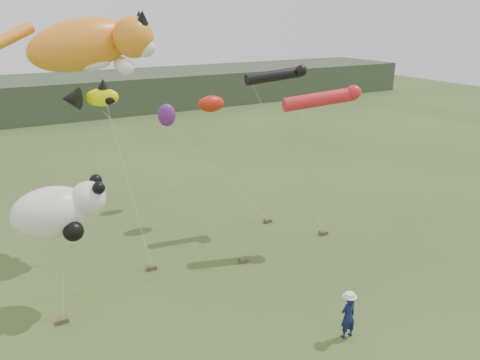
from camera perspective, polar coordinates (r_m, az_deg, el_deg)
name	(u,v)px	position (r m, az deg, el deg)	size (l,w,h in m)	color
ground	(313,315)	(18.44, 8.90, -15.95)	(120.00, 120.00, 0.00)	#385123
headland	(46,98)	(57.34, -22.61, 9.25)	(90.00, 13.00, 4.00)	#2D3D28
festival_attendant	(348,316)	(17.16, 13.03, -15.89)	(0.60, 0.40, 1.65)	#111943
sandbag_anchors	(221,256)	(21.94, -2.34, -9.20)	(13.33, 4.05, 0.19)	brown
cat_kite	(94,44)	(22.12, -17.40, 15.57)	(6.40, 3.42, 2.94)	orange
fish_kite	(91,97)	(18.44, -17.76, 9.60)	(2.25, 1.48, 1.08)	#FCFB00
tube_kites	(306,88)	(22.54, 8.08, 10.99)	(3.94, 4.28, 1.80)	black
panda_kite	(58,211)	(18.25, -21.28, -3.50)	(3.34, 2.16, 2.08)	white
misc_kites	(189,110)	(25.73, -6.28, 8.53)	(2.52, 3.94, 2.09)	red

